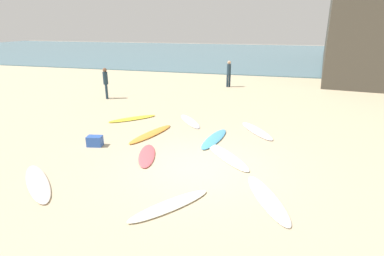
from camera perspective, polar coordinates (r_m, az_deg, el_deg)
The scene contains 15 objects.
ground_plane at distance 9.59m, azimuth 1.08°, elevation -7.18°, with size 120.00×120.00×0.00m, color #C6B28E.
ocean_water at distance 46.65m, azimuth 12.90°, elevation 13.32°, with size 120.00×40.00×0.08m, color slate.
surfboard_0 at distance 10.28m, azimuth 6.48°, elevation -5.22°, with size 0.56×2.55×0.06m, color white.
surfboard_1 at distance 13.83m, azimuth -0.40°, elevation 1.30°, with size 0.50×2.19×0.06m, color silver.
surfboard_2 at distance 10.37m, azimuth -8.42°, elevation -5.06°, with size 0.53×1.92×0.07m, color #E4565E.
surfboard_3 at distance 12.31m, azimuth -7.65°, elevation -1.09°, with size 0.49×2.56×0.08m, color orange.
surfboard_4 at distance 9.60m, azimuth -26.84°, elevation -9.08°, with size 0.54×2.55×0.08m, color silver.
surfboard_5 at distance 14.45m, azimuth -11.05°, elevation 1.73°, with size 0.51×2.25×0.07m, color yellow.
surfboard_6 at distance 7.67m, azimuth -4.16°, elevation -14.18°, with size 0.48×2.28×0.07m, color silver.
surfboard_7 at distance 11.72m, azimuth 4.18°, elevation -2.00°, with size 0.52×2.35×0.08m, color #4BA1D4.
surfboard_8 at distance 8.14m, azimuth 13.87°, elevation -12.65°, with size 0.53×2.41×0.06m, color white.
surfboard_9 at distance 12.84m, azimuth 11.96°, elevation -0.48°, with size 0.54×2.34×0.08m, color white.
beachgoer_near at distance 21.61m, azimuth 6.88°, elevation 10.27°, with size 0.39×0.39×1.81m.
beachgoer_mid at distance 18.68m, azimuth -15.81°, elevation 8.34°, with size 0.39×0.39×1.81m.
beach_cooler at distance 11.61m, azimuth -17.68°, elevation -2.34°, with size 0.53×0.34×0.37m, color #2D56B2.
Camera 1 is at (2.08, -8.36, 4.22)m, focal length 28.59 mm.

